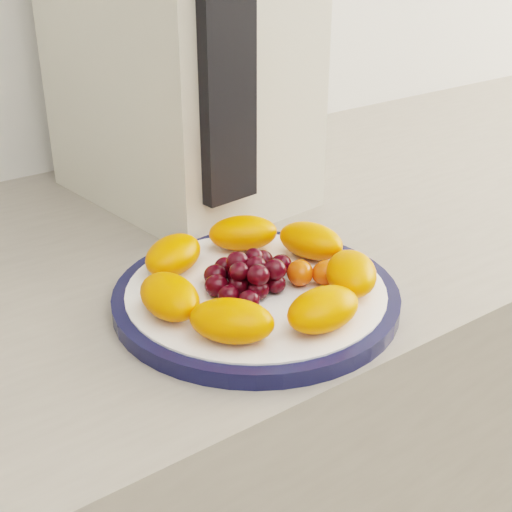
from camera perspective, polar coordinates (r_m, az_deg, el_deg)
plate_rim at (r=0.66m, az=0.00°, el=-3.30°), size 0.26×0.26×0.01m
plate_face at (r=0.66m, az=0.00°, el=-3.22°), size 0.24×0.24×0.02m
appliance_body at (r=0.87m, az=-6.30°, el=16.23°), size 0.24×0.31×0.36m
appliance_panel at (r=0.72m, az=-2.39°, el=14.65°), size 0.06×0.03×0.27m
fruit_plate at (r=0.65m, az=0.45°, el=-1.35°), size 0.23×0.22×0.03m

